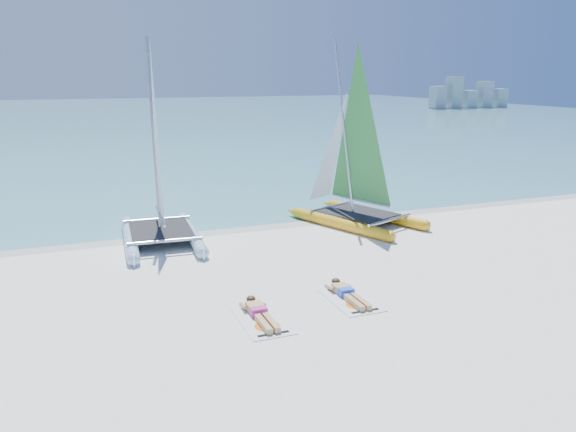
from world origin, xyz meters
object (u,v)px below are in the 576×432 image
Objects in this scene: sunbather_a at (259,312)px; sunbather_b at (347,293)px; towel_b at (350,300)px; catamaran_yellow at (349,165)px; catamaran_blue at (158,181)px; towel_a at (262,320)px.

sunbather_b is at bearing 8.10° from sunbather_a.
sunbather_a reaches higher than towel_b.
catamaran_yellow is at bearing 50.13° from sunbather_a.
sunbather_a is 2.40m from sunbather_b.
catamaran_blue is 3.65× the size of towel_b.
sunbather_b reaches higher than towel_a.
catamaran_yellow is 7.64m from sunbather_b.
towel_a is (1.13, -7.06, -2.01)m from catamaran_blue.
towel_a is at bearing -150.66° from catamaran_yellow.
catamaran_yellow is 9.37m from towel_a.
towel_b is at bearing 8.10° from towel_a.
towel_a is 1.07× the size of sunbather_b.
sunbather_b is (2.38, 0.34, 0.00)m from sunbather_a.
catamaran_yellow is at bearing 63.41° from towel_b.
catamaran_blue is 7.66m from sunbather_b.
catamaran_blue is 7.43m from towel_a.
catamaran_yellow is 3.68× the size of towel_a.
towel_b is (-3.38, -6.74, -2.13)m from catamaran_yellow.
sunbather_b reaches higher than towel_b.
sunbather_b is at bearing -138.82° from catamaran_yellow.
towel_b is 0.22m from sunbather_b.
sunbather_a is at bearing 90.00° from towel_a.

